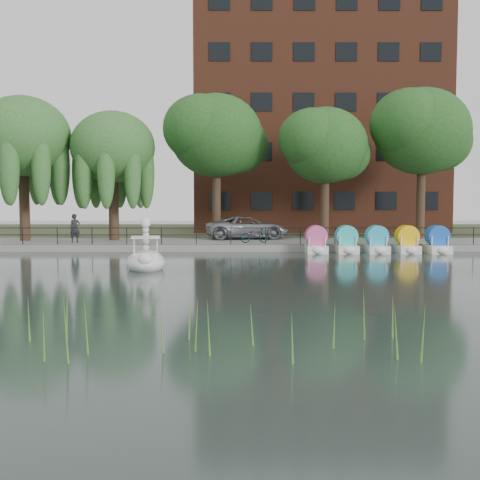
{
  "coord_description": "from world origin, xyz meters",
  "views": [
    {
      "loc": [
        0.43,
        -21.27,
        3.07
      ],
      "look_at": [
        0.5,
        4.0,
        1.3
      ],
      "focal_mm": 45.0,
      "sensor_mm": 36.0,
      "label": 1
    }
  ],
  "objects_px": {
    "minivan": "(247,226)",
    "pedestrian": "(75,226)",
    "swan_boat": "(146,258)",
    "bicycle": "(254,234)"
  },
  "relations": [
    {
      "from": "bicycle",
      "to": "swan_boat",
      "type": "xyz_separation_m",
      "value": [
        -4.97,
        -9.98,
        -0.41
      ]
    },
    {
      "from": "bicycle",
      "to": "pedestrian",
      "type": "relative_size",
      "value": 0.87
    },
    {
      "from": "pedestrian",
      "to": "swan_boat",
      "type": "height_order",
      "value": "pedestrian"
    },
    {
      "from": "minivan",
      "to": "swan_boat",
      "type": "height_order",
      "value": "swan_boat"
    },
    {
      "from": "minivan",
      "to": "swan_boat",
      "type": "relative_size",
      "value": 2.2
    },
    {
      "from": "swan_boat",
      "to": "minivan",
      "type": "bearing_deg",
      "value": 62.77
    },
    {
      "from": "bicycle",
      "to": "swan_boat",
      "type": "bearing_deg",
      "value": 137.2
    },
    {
      "from": "minivan",
      "to": "pedestrian",
      "type": "bearing_deg",
      "value": 99.87
    },
    {
      "from": "minivan",
      "to": "swan_boat",
      "type": "xyz_separation_m",
      "value": [
        -4.6,
        -13.28,
        -0.78
      ]
    },
    {
      "from": "bicycle",
      "to": "minivan",
      "type": "bearing_deg",
      "value": -9.82
    }
  ]
}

